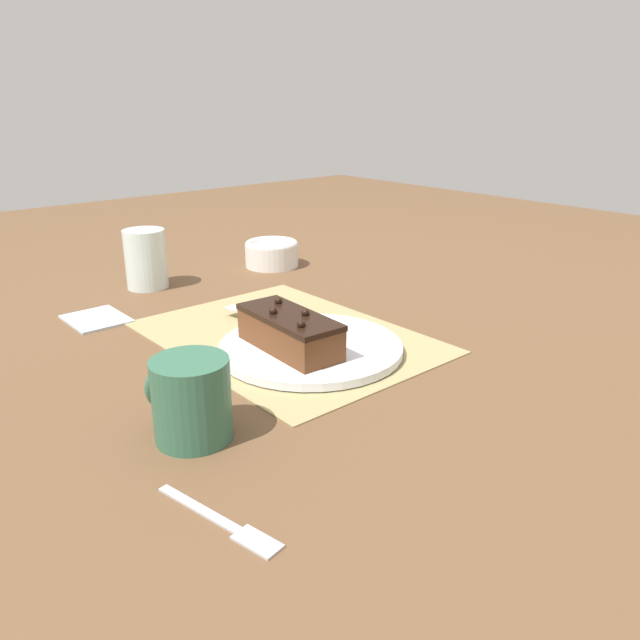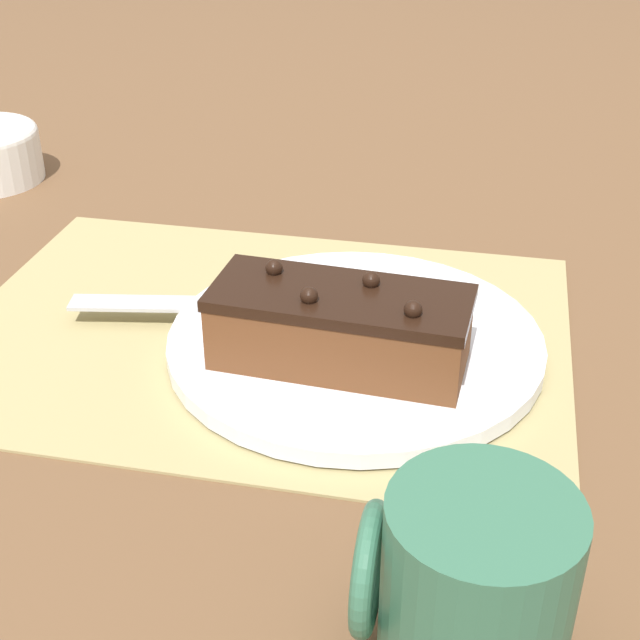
{
  "view_description": "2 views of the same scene",
  "coord_description": "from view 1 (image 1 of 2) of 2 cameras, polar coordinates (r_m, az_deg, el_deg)",
  "views": [
    {
      "loc": [
        -0.73,
        0.56,
        0.36
      ],
      "look_at": [
        -0.07,
        -0.01,
        0.04
      ],
      "focal_mm": 35.0,
      "sensor_mm": 36.0,
      "label": 1
    },
    {
      "loc": [
        -0.16,
        0.56,
        0.35
      ],
      "look_at": [
        -0.05,
        0.04,
        0.04
      ],
      "focal_mm": 50.0,
      "sensor_mm": 36.0,
      "label": 2
    }
  ],
  "objects": [
    {
      "name": "coffee_mug",
      "position": [
        0.71,
        -11.74,
        -7.07
      ],
      "size": [
        0.1,
        0.09,
        0.09
      ],
      "color": "#33664C",
      "rests_on": "ground_plane"
    },
    {
      "name": "cake_plate",
      "position": [
        0.93,
        -0.85,
        -2.53
      ],
      "size": [
        0.27,
        0.27,
        0.01
      ],
      "color": "white",
      "rests_on": "placemat_woven"
    },
    {
      "name": "chocolate_cake",
      "position": [
        0.9,
        -2.81,
        -1.05
      ],
      "size": [
        0.18,
        0.08,
        0.06
      ],
      "rotation": [
        0.0,
        0.0,
        -0.06
      ],
      "color": "brown",
      "rests_on": "cake_plate"
    },
    {
      "name": "dessert_fork",
      "position": [
        0.59,
        -8.6,
        -17.86
      ],
      "size": [
        0.15,
        0.04,
        0.01
      ],
      "rotation": [
        0.0,
        0.0,
        1.76
      ],
      "color": "#B7BABF",
      "rests_on": "ground_plane"
    },
    {
      "name": "drinking_glass",
      "position": [
        1.28,
        -15.64,
        5.4
      ],
      "size": [
        0.08,
        0.08,
        0.12
      ],
      "color": "silver",
      "rests_on": "ground_plane"
    },
    {
      "name": "small_bowl",
      "position": [
        1.4,
        -4.43,
        6.17
      ],
      "size": [
        0.12,
        0.12,
        0.06
      ],
      "color": "white",
      "rests_on": "ground_plane"
    },
    {
      "name": "serving_knife",
      "position": [
        0.99,
        -2.68,
        -0.36
      ],
      "size": [
        0.22,
        0.06,
        0.01
      ],
      "rotation": [
        0.0,
        0.0,
        4.89
      ],
      "color": "slate",
      "rests_on": "cake_plate"
    },
    {
      "name": "ground_plane",
      "position": [
        0.99,
        -3.07,
        -1.62
      ],
      "size": [
        3.0,
        3.0,
        0.0
      ],
      "primitive_type": "plane",
      "color": "brown"
    },
    {
      "name": "placemat_woven",
      "position": [
        0.99,
        -3.07,
        -1.52
      ],
      "size": [
        0.46,
        0.34,
        0.0
      ],
      "primitive_type": "cube",
      "color": "tan",
      "rests_on": "ground_plane"
    },
    {
      "name": "folded_napkin",
      "position": [
        1.13,
        -19.78,
        0.18
      ],
      "size": [
        0.11,
        0.09,
        0.01
      ],
      "primitive_type": "cube",
      "color": "silver",
      "rests_on": "ground_plane"
    }
  ]
}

